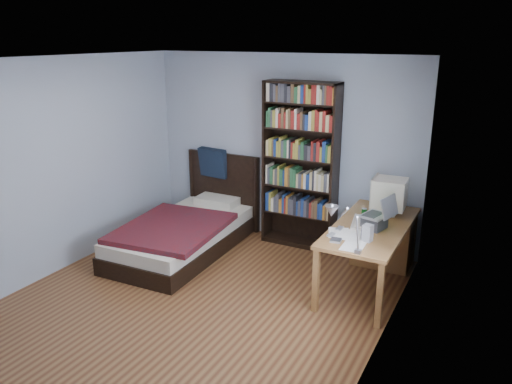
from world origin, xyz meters
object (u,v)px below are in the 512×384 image
(bed, at_px, (187,230))
(desk, at_px, (380,237))
(keyboard, at_px, (361,223))
(speaker, at_px, (368,233))
(bookshelf, at_px, (300,166))
(soda_can, at_px, (364,213))
(laptop, at_px, (376,219))
(desk_lamp, at_px, (336,216))
(crt_monitor, at_px, (388,194))

(bed, bearing_deg, desk, 12.69)
(keyboard, distance_m, speaker, 0.48)
(speaker, bearing_deg, bookshelf, 147.31)
(bookshelf, xyz_separation_m, bed, (-1.25, -0.81, -0.84))
(keyboard, xyz_separation_m, speaker, (0.20, -0.43, 0.07))
(bookshelf, bearing_deg, soda_can, -28.05)
(laptop, height_order, speaker, laptop)
(desk, distance_m, keyboard, 0.60)
(desk, height_order, desk_lamp, desk_lamp)
(desk_lamp, height_order, bed, desk_lamp)
(speaker, bearing_deg, laptop, 103.37)
(desk, xyz_separation_m, keyboard, (-0.12, -0.48, 0.33))
(desk, relative_size, crt_monitor, 3.88)
(keyboard, xyz_separation_m, soda_can, (-0.02, 0.21, 0.04))
(desk_lamp, distance_m, soda_can, 1.40)
(desk_lamp, bearing_deg, bed, 155.85)
(crt_monitor, relative_size, soda_can, 3.93)
(bed, bearing_deg, bookshelf, 33.10)
(laptop, bearing_deg, desk_lamp, -95.00)
(keyboard, bearing_deg, soda_can, 85.09)
(laptop, relative_size, soda_can, 3.43)
(laptop, relative_size, bed, 0.17)
(desk, relative_size, desk_lamp, 2.81)
(laptop, height_order, bookshelf, bookshelf)
(desk_lamp, bearing_deg, soda_can, 94.66)
(laptop, bearing_deg, soda_can, 127.58)
(desk_lamp, distance_m, speaker, 0.80)
(speaker, relative_size, bed, 0.08)
(desk_lamp, bearing_deg, desk, 89.02)
(keyboard, bearing_deg, desk_lamp, -96.24)
(desk, bearing_deg, speaker, -84.90)
(crt_monitor, height_order, keyboard, crt_monitor)
(soda_can, bearing_deg, speaker, -71.21)
(crt_monitor, relative_size, laptop, 1.15)
(bookshelf, bearing_deg, desk_lamp, -58.90)
(desk, xyz_separation_m, crt_monitor, (0.06, -0.02, 0.55))
(keyboard, relative_size, bookshelf, 0.20)
(crt_monitor, relative_size, desk_lamp, 0.72)
(desk, distance_m, bookshelf, 1.37)
(speaker, bearing_deg, crt_monitor, 102.48)
(laptop, height_order, desk_lamp, desk_lamp)
(desk_lamp, xyz_separation_m, soda_can, (-0.11, 1.33, -0.42))
(soda_can, bearing_deg, bookshelf, 151.95)
(crt_monitor, bearing_deg, soda_can, -127.44)
(bookshelf, distance_m, bed, 1.71)
(keyboard, relative_size, bed, 0.20)
(desk, bearing_deg, crt_monitor, -20.27)
(laptop, xyz_separation_m, keyboard, (-0.18, 0.06, -0.09))
(desk_lamp, height_order, keyboard, desk_lamp)
(laptop, xyz_separation_m, bookshelf, (-1.23, 0.81, 0.25))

